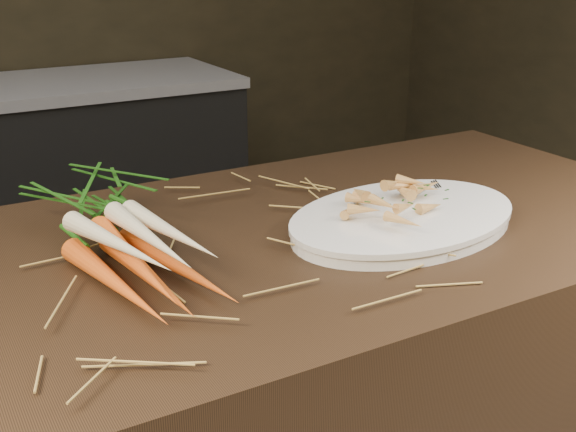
# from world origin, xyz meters

# --- Properties ---
(back_counter) EXTENTS (1.82, 0.62, 0.84)m
(back_counter) POSITION_xyz_m (0.30, 2.18, 0.42)
(back_counter) COLOR black
(back_counter) RESTS_ON ground
(root_veg_bunch) EXTENTS (0.20, 0.51, 0.09)m
(root_veg_bunch) POSITION_xyz_m (0.22, 0.37, 0.95)
(root_veg_bunch) COLOR #C53D04
(root_veg_bunch) RESTS_ON main_counter
(serving_platter) EXTENTS (0.44, 0.33, 0.02)m
(serving_platter) POSITION_xyz_m (0.65, 0.23, 0.91)
(serving_platter) COLOR white
(serving_platter) RESTS_ON main_counter
(roasted_veg_heap) EXTENTS (0.22, 0.17, 0.05)m
(roasted_veg_heap) POSITION_xyz_m (0.65, 0.23, 0.94)
(roasted_veg_heap) COLOR #C78E47
(roasted_veg_heap) RESTS_ON serving_platter
(serving_fork) EXTENTS (0.08, 0.14, 0.00)m
(serving_fork) POSITION_xyz_m (0.80, 0.23, 0.92)
(serving_fork) COLOR silver
(serving_fork) RESTS_ON serving_platter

